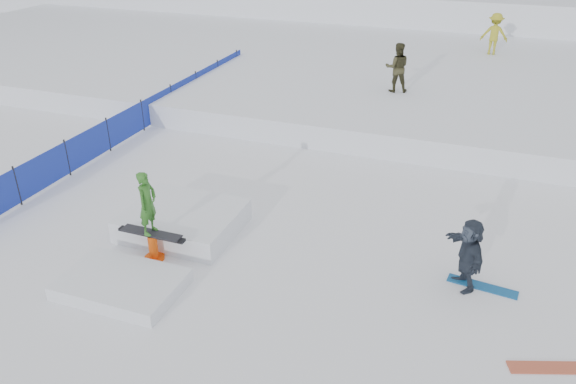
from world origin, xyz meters
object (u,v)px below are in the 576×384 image
(walker_ygreen, at_px, (494,34))
(spectator_dark, at_px, (468,254))
(safety_fence, at_px, (142,115))
(jib_rail_feature, at_px, (167,234))
(walker_olive, at_px, (397,67))

(walker_ygreen, xyz_separation_m, spectator_dark, (0.33, -17.37, -0.93))
(safety_fence, distance_m, walker_ygreen, 16.22)
(safety_fence, height_order, jib_rail_feature, jib_rail_feature)
(safety_fence, bearing_deg, spectator_dark, -25.50)
(walker_olive, distance_m, walker_ygreen, 7.82)
(walker_olive, bearing_deg, walker_ygreen, -129.29)
(jib_rail_feature, bearing_deg, safety_fence, 127.22)
(walker_ygreen, distance_m, jib_rail_feature, 19.22)
(walker_ygreen, distance_m, spectator_dark, 17.40)
(jib_rail_feature, bearing_deg, spectator_dark, 6.88)
(walker_olive, xyz_separation_m, spectator_dark, (3.40, -10.18, -0.91))
(walker_ygreen, relative_size, jib_rail_feature, 0.41)
(spectator_dark, bearing_deg, walker_ygreen, 153.75)
(safety_fence, height_order, spectator_dark, spectator_dark)
(safety_fence, xyz_separation_m, walker_olive, (7.70, 4.89, 1.14))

